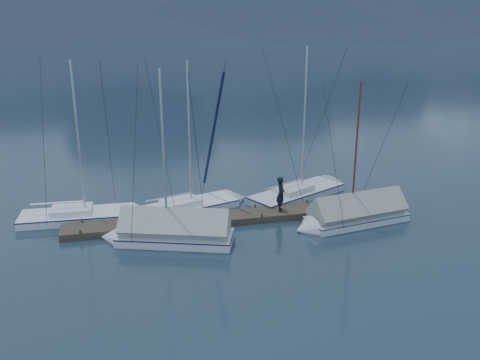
% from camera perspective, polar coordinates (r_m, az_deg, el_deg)
% --- Properties ---
extents(ground, '(1000.00, 1000.00, 0.00)m').
position_cam_1_polar(ground, '(25.02, 1.07, -6.18)').
color(ground, '#152330').
rests_on(ground, ground).
extents(dock, '(18.00, 1.50, 0.54)m').
position_cam_1_polar(dock, '(26.76, 0.00, -4.26)').
color(dock, '#382D23').
rests_on(dock, ground).
extents(mooring_posts, '(15.12, 1.52, 0.35)m').
position_cam_1_polar(mooring_posts, '(26.56, -1.05, -3.88)').
color(mooring_posts, '#382D23').
rests_on(mooring_posts, ground).
extents(sailboat_open_left, '(6.94, 2.95, 9.07)m').
position_cam_1_polar(sailboat_open_left, '(27.92, -15.93, -3.91)').
color(sailboat_open_left, white).
rests_on(sailboat_open_left, ground).
extents(sailboat_open_mid, '(7.01, 3.85, 8.93)m').
position_cam_1_polar(sailboat_open_mid, '(28.39, -4.60, -2.88)').
color(sailboat_open_mid, white).
rests_on(sailboat_open_mid, ground).
extents(sailboat_open_right, '(7.35, 5.06, 9.54)m').
position_cam_1_polar(sailboat_open_right, '(30.80, 7.56, -1.28)').
color(sailboat_open_right, silver).
rests_on(sailboat_open_right, ground).
extents(sailboat_covered_near, '(6.46, 2.99, 8.10)m').
position_cam_1_polar(sailboat_covered_near, '(26.76, 12.16, -4.01)').
color(sailboat_covered_near, silver).
rests_on(sailboat_covered_near, ground).
extents(sailboat_covered_far, '(6.63, 3.85, 8.91)m').
position_cam_1_polar(sailboat_covered_far, '(24.38, -8.44, -5.93)').
color(sailboat_covered_far, white).
rests_on(sailboat_covered_far, ground).
extents(person, '(0.61, 0.77, 1.87)m').
position_cam_1_polar(person, '(26.87, 4.61, -1.57)').
color(person, black).
rests_on(person, dock).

